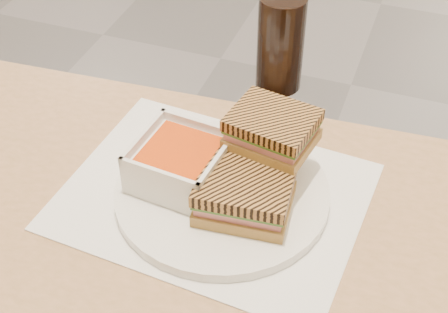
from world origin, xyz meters
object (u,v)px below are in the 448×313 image
(panini_lower, at_px, (245,194))
(plate, at_px, (222,193))
(soup_bowl, at_px, (181,164))
(cola_glass, at_px, (281,43))

(panini_lower, bearing_deg, plate, 149.56)
(plate, relative_size, soup_bowl, 2.30)
(panini_lower, height_order, cola_glass, cola_glass)
(plate, distance_m, cola_glass, 0.28)
(plate, height_order, panini_lower, panini_lower)
(soup_bowl, bearing_deg, cola_glass, 78.68)
(soup_bowl, relative_size, cola_glass, 0.79)
(plate, bearing_deg, cola_glass, 90.66)
(cola_glass, bearing_deg, panini_lower, -81.98)
(plate, height_order, cola_glass, cola_glass)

